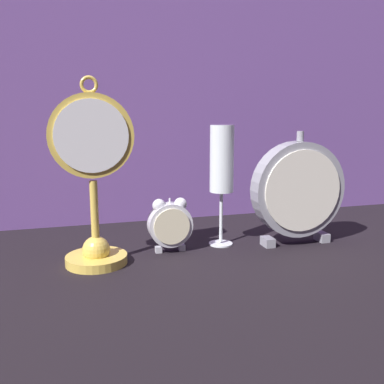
{
  "coord_description": "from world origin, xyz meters",
  "views": [
    {
      "loc": [
        -0.23,
        -0.71,
        0.27
      ],
      "look_at": [
        0.0,
        0.08,
        0.11
      ],
      "focal_mm": 40.0,
      "sensor_mm": 36.0,
      "label": 1
    }
  ],
  "objects_px": {
    "mantel_clock_silver": "(298,190)",
    "pocket_watch_on_stand": "(93,187)",
    "champagne_flute": "(222,166)",
    "alarm_clock_twin_bell": "(170,222)"
  },
  "relations": [
    {
      "from": "mantel_clock_silver",
      "to": "pocket_watch_on_stand",
      "type": "bearing_deg",
      "value": -178.99
    },
    {
      "from": "pocket_watch_on_stand",
      "to": "champagne_flute",
      "type": "xyz_separation_m",
      "value": [
        0.25,
        0.05,
        0.02
      ]
    },
    {
      "from": "pocket_watch_on_stand",
      "to": "champagne_flute",
      "type": "bearing_deg",
      "value": 10.21
    },
    {
      "from": "pocket_watch_on_stand",
      "to": "mantel_clock_silver",
      "type": "distance_m",
      "value": 0.4
    },
    {
      "from": "alarm_clock_twin_bell",
      "to": "champagne_flute",
      "type": "bearing_deg",
      "value": 8.48
    },
    {
      "from": "pocket_watch_on_stand",
      "to": "champagne_flute",
      "type": "relative_size",
      "value": 1.35
    },
    {
      "from": "alarm_clock_twin_bell",
      "to": "mantel_clock_silver",
      "type": "xyz_separation_m",
      "value": [
        0.26,
        -0.02,
        0.05
      ]
    },
    {
      "from": "mantel_clock_silver",
      "to": "champagne_flute",
      "type": "height_order",
      "value": "champagne_flute"
    },
    {
      "from": "pocket_watch_on_stand",
      "to": "mantel_clock_silver",
      "type": "bearing_deg",
      "value": 1.01
    },
    {
      "from": "mantel_clock_silver",
      "to": "champagne_flute",
      "type": "relative_size",
      "value": 0.95
    }
  ]
}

